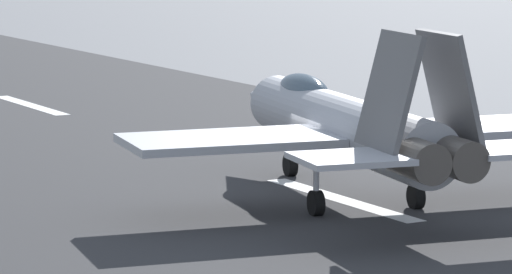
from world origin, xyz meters
TOP-DOWN VIEW (x-y plane):
  - ground_plane at (0.00, 0.00)m, footprint 400.00×400.00m
  - runway_strip at (-0.02, 0.00)m, footprint 240.00×26.00m
  - fighter_jet at (-1.07, 0.08)m, footprint 17.05×14.46m
  - crew_person at (13.13, -11.38)m, footprint 0.28×0.70m

SIDE VIEW (x-z plane):
  - ground_plane at x=0.00m, z-range 0.00..0.00m
  - runway_strip at x=-0.02m, z-range 0.00..0.02m
  - crew_person at x=13.13m, z-range 0.00..1.57m
  - fighter_jet at x=-1.07m, z-range -0.39..5.21m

